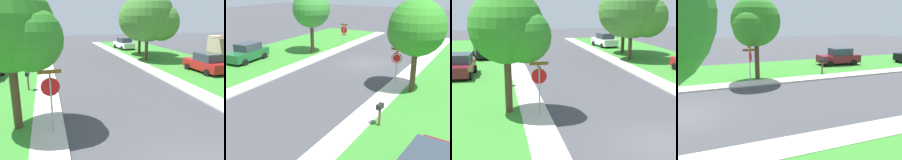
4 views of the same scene
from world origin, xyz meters
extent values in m
plane|color=#424247|center=(0.00, 0.00, 0.00)|extent=(120.00, 120.00, 0.00)
cube|color=beige|center=(-4.70, 12.00, 0.05)|extent=(1.40, 56.00, 0.10)
cube|color=#38842D|center=(-9.40, 12.00, 0.04)|extent=(8.00, 56.00, 0.08)
cylinder|color=#9E9EA3|center=(-4.50, 4.33, 1.30)|extent=(0.07, 0.07, 2.60)
cylinder|color=red|center=(-4.50, 4.38, 2.05)|extent=(0.76, 0.07, 0.76)
cylinder|color=white|center=(-4.50, 4.40, 2.05)|extent=(0.67, 0.04, 0.67)
cylinder|color=red|center=(-4.50, 4.40, 2.05)|extent=(0.55, 0.03, 0.55)
cube|color=brown|center=(-4.50, 4.33, 2.69)|extent=(0.92, 0.06, 0.16)
cube|color=brown|center=(-4.50, 4.33, 2.50)|extent=(0.06, 0.92, 0.16)
cube|color=maroon|center=(-9.20, 14.58, 0.70)|extent=(2.13, 4.43, 0.76)
cube|color=#2D3842|center=(-9.18, 14.78, 1.42)|extent=(1.76, 2.22, 0.68)
cylinder|color=black|center=(-8.41, 13.18, 0.32)|extent=(0.29, 0.66, 0.64)
cylinder|color=black|center=(-10.20, 13.32, 0.32)|extent=(0.29, 0.66, 0.64)
cylinder|color=black|center=(-8.19, 15.84, 0.32)|extent=(0.29, 0.66, 0.64)
cylinder|color=black|center=(-9.99, 15.98, 0.32)|extent=(0.29, 0.66, 0.64)
cylinder|color=black|center=(-8.43, 21.86, 0.32)|extent=(0.31, 0.66, 0.64)
cylinder|color=#4C3823|center=(-5.96, 5.20, 1.57)|extent=(0.36, 0.36, 3.13)
sphere|color=#308224|center=(-5.96, 5.20, 4.42)|extent=(3.69, 3.69, 3.69)
sphere|color=#308224|center=(-5.13, 4.64, 3.96)|extent=(2.58, 2.58, 2.58)
cube|color=brown|center=(-5.86, 10.87, 0.53)|extent=(0.10, 0.10, 1.05)
cube|color=black|center=(-5.86, 10.87, 1.18)|extent=(0.27, 0.50, 0.26)
camera|label=1|loc=(-4.55, -5.04, 4.78)|focal=37.65mm
camera|label=2|loc=(-10.49, 23.26, 7.19)|focal=45.02mm
camera|label=3|loc=(-6.50, -11.65, 5.57)|focal=54.56mm
camera|label=4|loc=(11.80, 1.04, 4.37)|focal=37.97mm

